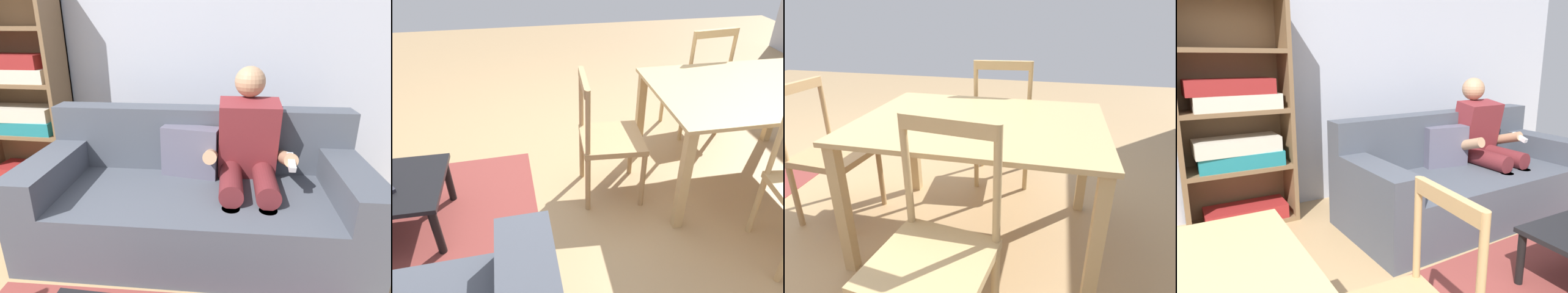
% 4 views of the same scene
% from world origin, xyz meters
% --- Properties ---
extents(ground_plane, '(9.09, 9.09, 0.00)m').
position_xyz_m(ground_plane, '(0.00, 0.00, 0.00)').
color(ground_plane, tan).
extents(dining_table, '(1.33, 0.98, 0.76)m').
position_xyz_m(dining_table, '(-1.16, 0.29, 0.65)').
color(dining_table, tan).
rests_on(dining_table, ground_plane).
extents(dining_chair_facing_couch, '(0.45, 0.45, 0.91)m').
position_xyz_m(dining_chair_facing_couch, '(-0.17, 0.29, 0.45)').
color(dining_chair_facing_couch, tan).
rests_on(dining_chair_facing_couch, ground_plane).
extents(dining_chair_by_doorway, '(0.46, 0.46, 0.99)m').
position_xyz_m(dining_chair_by_doorway, '(-1.17, -0.47, 0.48)').
color(dining_chair_by_doorway, tan).
rests_on(dining_chair_by_doorway, ground_plane).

